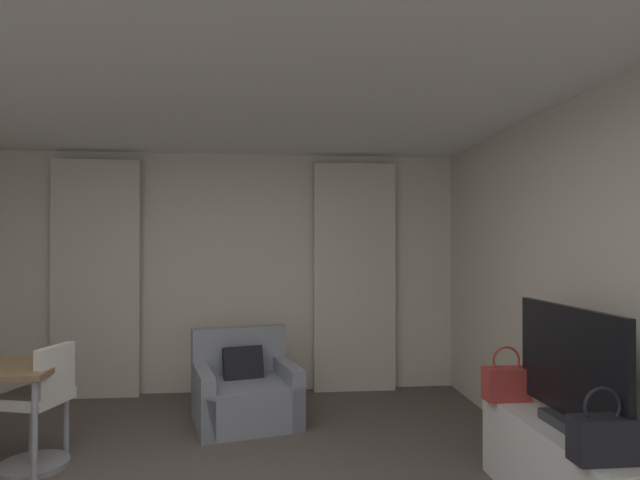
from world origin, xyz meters
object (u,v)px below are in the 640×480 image
desk_chair (39,413)px  handbag_secondary (602,437)px  tv_flatscreen (570,370)px  handbag_primary (506,382)px  armchair (245,392)px  tv_console (567,471)px

desk_chair → handbag_secondary: 3.61m
tv_flatscreen → handbag_primary: tv_flatscreen is taller
desk_chair → handbag_primary: (3.26, -0.49, 0.27)m
armchair → handbag_secondary: (1.84, -2.35, 0.39)m
handbag_primary → tv_flatscreen: bearing=-76.4°
armchair → tv_console: size_ratio=0.77×
handbag_secondary → tv_flatscreen: bearing=75.7°
desk_chair → tv_flatscreen: (3.39, -1.03, 0.48)m
handbag_primary → handbag_secondary: same height
desk_chair → handbag_secondary: bearing=-24.8°
armchair → handbag_secondary: size_ratio=2.84×
tv_console → tv_flatscreen: tv_flatscreen is taller
tv_console → tv_flatscreen: bearing=-90.0°
tv_console → handbag_secondary: size_ratio=3.68×
desk_chair → handbag_secondary: handbag_secondary is taller
tv_console → desk_chair: bearing=163.6°
handbag_secondary → armchair: bearing=128.1°
armchair → handbag_secondary: 3.01m
desk_chair → handbag_primary: size_ratio=2.39×
tv_console → handbag_secondary: handbag_secondary is taller
armchair → handbag_secondary: handbag_secondary is taller
tv_flatscreen → handbag_secondary: size_ratio=2.85×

